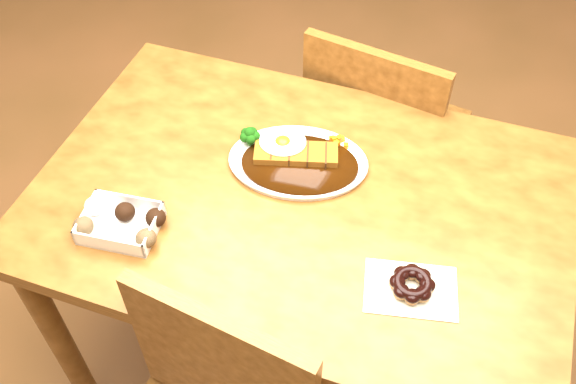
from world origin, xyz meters
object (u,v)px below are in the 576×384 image
(table, at_px, (301,223))
(katsu_curry_plate, at_px, (296,158))
(chair_far, at_px, (380,135))
(donut_box, at_px, (120,223))
(pon_de_ring, at_px, (412,285))

(table, relative_size, katsu_curry_plate, 3.32)
(table, bearing_deg, katsu_curry_plate, 115.66)
(table, height_order, chair_far, chair_far)
(table, height_order, donut_box, donut_box)
(table, bearing_deg, pon_de_ring, -29.61)
(chair_far, height_order, donut_box, chair_far)
(table, height_order, pon_de_ring, pon_de_ring)
(chair_far, height_order, katsu_curry_plate, chair_far)
(donut_box, height_order, pon_de_ring, donut_box)
(table, height_order, katsu_curry_plate, katsu_curry_plate)
(chair_far, relative_size, katsu_curry_plate, 2.41)
(katsu_curry_plate, bearing_deg, chair_far, 74.23)
(pon_de_ring, bearing_deg, chair_far, 106.44)
(chair_far, bearing_deg, donut_box, 70.20)
(table, relative_size, chair_far, 1.38)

